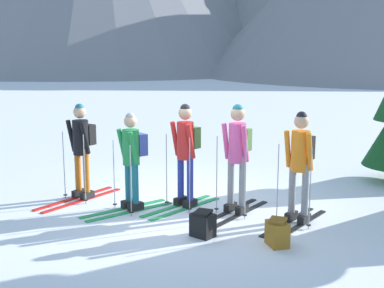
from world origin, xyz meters
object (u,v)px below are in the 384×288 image
object	(u,v)px
skier_in_black	(82,146)
skier_in_orange	(300,161)
skier_in_red	(186,149)
backpack_on_snow_front	(203,224)
skier_in_green	(132,156)
skier_in_pink	(237,152)
backpack_on_snow_beside	(277,233)

from	to	relation	value
skier_in_black	skier_in_orange	size ratio (longest dim) A/B	1.04
skier_in_red	skier_in_orange	world-z (taller)	skier_in_red
skier_in_black	backpack_on_snow_front	xyz separation A→B (m)	(2.64, -1.01, -0.78)
backpack_on_snow_front	skier_in_red	bearing A→B (deg)	121.16
skier_in_green	skier_in_red	size ratio (longest dim) A/B	0.93
skier_in_red	skier_in_orange	bearing A→B (deg)	-3.54
skier_in_orange	backpack_on_snow_front	xyz separation A→B (m)	(-1.18, -1.11, -0.80)
skier_in_pink	skier_in_orange	distance (m)	1.03
skier_in_pink	backpack_on_snow_beside	xyz separation A→B (m)	(0.91, -1.18, -0.83)
skier_in_black	skier_in_pink	bearing A→B (deg)	4.00
backpack_on_snow_front	skier_in_pink	bearing A→B (deg)	82.38
skier_in_green	backpack_on_snow_beside	size ratio (longest dim) A/B	4.10
skier_in_green	skier_in_red	bearing A→B (deg)	31.62
skier_in_orange	skier_in_red	bearing A→B (deg)	176.46
skier_in_orange	backpack_on_snow_beside	bearing A→B (deg)	-95.96
backpack_on_snow_front	backpack_on_snow_beside	distance (m)	1.07
skier_in_black	backpack_on_snow_front	world-z (taller)	skier_in_black
backpack_on_snow_front	skier_in_orange	bearing A→B (deg)	43.09
backpack_on_snow_front	backpack_on_snow_beside	xyz separation A→B (m)	(1.07, 0.03, 0.00)
skier_in_green	skier_in_red	distance (m)	0.91
skier_in_red	skier_in_pink	xyz separation A→B (m)	(0.90, -0.02, 0.02)
backpack_on_snow_front	skier_in_black	bearing A→B (deg)	158.99
skier_in_black	skier_in_pink	world-z (taller)	skier_in_pink
backpack_on_snow_front	backpack_on_snow_beside	world-z (taller)	same
skier_in_pink	backpack_on_snow_front	bearing A→B (deg)	-97.62
skier_in_black	skier_in_red	size ratio (longest dim) A/B	1.02
skier_in_green	skier_in_orange	size ratio (longest dim) A/B	0.94
skier_in_black	skier_in_green	size ratio (longest dim) A/B	1.10
skier_in_pink	skier_in_orange	bearing A→B (deg)	-5.76
backpack_on_snow_beside	skier_in_red	bearing A→B (deg)	146.65
skier_in_black	skier_in_pink	size ratio (longest dim) A/B	1.00
skier_in_green	skier_in_pink	distance (m)	1.74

